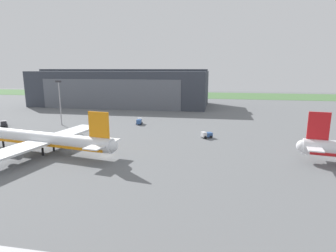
# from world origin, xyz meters

# --- Properties ---
(ground_plane) EXTENTS (440.00, 440.00, 0.00)m
(ground_plane) POSITION_xyz_m (0.00, 0.00, 0.00)
(ground_plane) COLOR slate
(grass_field_strip) EXTENTS (440.00, 56.00, 0.08)m
(grass_field_strip) POSITION_xyz_m (0.00, 173.83, 0.04)
(grass_field_strip) COLOR #49713F
(grass_field_strip) RESTS_ON ground_plane
(maintenance_hangar) EXTENTS (105.48, 40.94, 22.13)m
(maintenance_hangar) POSITION_xyz_m (-31.29, 100.13, 10.60)
(maintenance_hangar) COLOR #383D47
(maintenance_hangar) RESTS_ON ground_plane
(airliner_near_left) EXTENTS (45.95, 41.63, 12.26)m
(airliner_near_left) POSITION_xyz_m (-18.13, 0.25, 3.77)
(airliner_near_left) COLOR silver
(airliner_near_left) RESTS_ON ground_plane
(fuel_bowser) EXTENTS (2.53, 4.36, 2.34)m
(fuel_bowser) POSITION_xyz_m (-3.43, 42.65, 1.23)
(fuel_bowser) COLOR silver
(fuel_bowser) RESTS_ON ground_plane
(baggage_tug) EXTENTS (4.36, 4.70, 2.34)m
(baggage_tug) POSITION_xyz_m (-55.36, 29.08, 1.18)
(baggage_tug) COLOR #28282D
(baggage_tug) RESTS_ON ground_plane
(pushback_tractor) EXTENTS (4.00, 3.62, 2.09)m
(pushback_tractor) POSITION_xyz_m (24.85, 24.59, 1.12)
(pushback_tractor) COLOR silver
(pushback_tractor) RESTS_ON ground_plane
(apron_light_mast) EXTENTS (2.40, 0.50, 17.93)m
(apron_light_mast) POSITION_xyz_m (-34.06, 35.45, 10.57)
(apron_light_mast) COLOR #99999E
(apron_light_mast) RESTS_ON ground_plane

